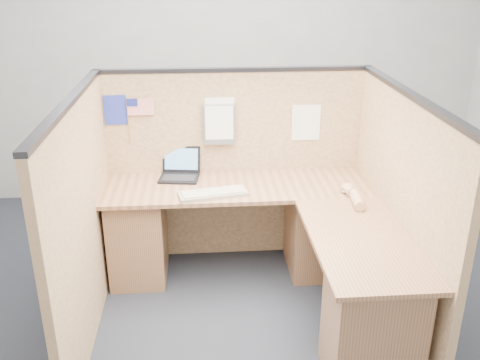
{
  "coord_description": "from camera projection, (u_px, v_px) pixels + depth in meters",
  "views": [
    {
      "loc": [
        -0.26,
        -2.92,
        2.25
      ],
      "look_at": [
        0.0,
        0.5,
        0.84
      ],
      "focal_mm": 40.0,
      "sensor_mm": 36.0,
      "label": 1
    }
  ],
  "objects": [
    {
      "name": "paper_left",
      "position": [
        220.0,
        116.0,
        4.01
      ],
      "size": [
        0.22,
        0.01,
        0.28
      ],
      "primitive_type": "cube",
      "rotation": [
        0.0,
        0.0,
        0.03
      ],
      "color": "white",
      "rests_on": "cubicle_partitions"
    },
    {
      "name": "hand_forearm",
      "position": [
        354.0,
        196.0,
        3.65
      ],
      "size": [
        0.1,
        0.37,
        0.08
      ],
      "color": "tan",
      "rests_on": "l_desk"
    },
    {
      "name": "keyboard",
      "position": [
        213.0,
        193.0,
        3.74
      ],
      "size": [
        0.5,
        0.25,
        0.03
      ],
      "rotation": [
        0.0,
        0.0,
        0.2
      ],
      "color": "gray",
      "rests_on": "l_desk"
    },
    {
      "name": "floor",
      "position": [
        245.0,
        325.0,
        3.57
      ],
      "size": [
        5.0,
        5.0,
        0.0
      ],
      "primitive_type": "plane",
      "color": "black",
      "rests_on": "ground"
    },
    {
      "name": "paper_right",
      "position": [
        306.0,
        123.0,
        4.08
      ],
      "size": [
        0.22,
        0.0,
        0.28
      ],
      "primitive_type": "cube",
      "rotation": [
        0.0,
        0.0,
        -0.0
      ],
      "color": "white",
      "rests_on": "cubicle_partitions"
    },
    {
      "name": "l_desk",
      "position": [
        268.0,
        251.0,
        3.7
      ],
      "size": [
        1.95,
        1.75,
        0.73
      ],
      "color": "brown",
      "rests_on": "floor"
    },
    {
      "name": "file_holder",
      "position": [
        219.0,
        124.0,
        4.01
      ],
      "size": [
        0.24,
        0.05,
        0.3
      ],
      "color": "slate",
      "rests_on": "cubicle_partitions"
    },
    {
      "name": "blue_poster",
      "position": [
        115.0,
        110.0,
        3.93
      ],
      "size": [
        0.17,
        0.01,
        0.22
      ],
      "primitive_type": "cube",
      "rotation": [
        0.0,
        0.0,
        0.04
      ],
      "color": "#212F97",
      "rests_on": "cubicle_partitions"
    },
    {
      "name": "wall_back",
      "position": [
        225.0,
        57.0,
        5.11
      ],
      "size": [
        5.0,
        0.0,
        5.0
      ],
      "primitive_type": "plane",
      "rotation": [
        1.57,
        0.0,
        0.0
      ],
      "color": "gray",
      "rests_on": "floor"
    },
    {
      "name": "mouse",
      "position": [
        347.0,
        190.0,
        3.78
      ],
      "size": [
        0.1,
        0.07,
        0.04
      ],
      "primitive_type": "ellipsoid",
      "rotation": [
        0.0,
        0.0,
        0.02
      ],
      "color": "silver",
      "rests_on": "l_desk"
    },
    {
      "name": "american_flag",
      "position": [
        138.0,
        108.0,
        3.93
      ],
      "size": [
        0.2,
        0.01,
        0.34
      ],
      "color": "olive",
      "rests_on": "cubicle_partitions"
    },
    {
      "name": "cubicle_partitions",
      "position": [
        240.0,
        194.0,
        3.67
      ],
      "size": [
        2.06,
        1.83,
        1.53
      ],
      "color": "#866043",
      "rests_on": "floor"
    },
    {
      "name": "laptop",
      "position": [
        179.0,
        170.0,
        4.06
      ],
      "size": [
        0.32,
        0.31,
        0.21
      ],
      "rotation": [
        0.0,
        0.0,
        -0.14
      ],
      "color": "black",
      "rests_on": "l_desk"
    }
  ]
}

